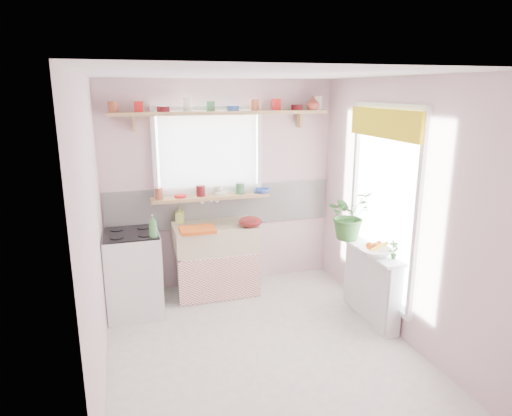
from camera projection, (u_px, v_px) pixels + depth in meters
name	position (u px, v px, depth m)	size (l,w,h in m)	color
room	(294.00, 184.00, 5.00)	(3.20, 3.20, 3.20)	silver
sink_unit	(215.00, 259.00, 5.41)	(0.95, 0.65, 1.11)	white
cooker	(134.00, 273.00, 4.91)	(0.58, 0.58, 0.93)	white
radiator_ledge	(371.00, 283.00, 4.81)	(0.22, 0.95, 0.78)	white
windowsill	(211.00, 197.00, 5.41)	(1.40, 0.22, 0.04)	tan
pine_shelf	(222.00, 113.00, 5.19)	(2.52, 0.24, 0.04)	tan
shelf_crockery	(220.00, 106.00, 5.17)	(2.47, 0.11, 0.12)	#A55133
sill_crockery	(207.00, 191.00, 5.37)	(1.35, 0.11, 0.12)	#A55133
dish_tray	(198.00, 230.00, 5.06)	(0.39, 0.29, 0.04)	#E25A14
colander	(250.00, 222.00, 5.22)	(0.27, 0.27, 0.12)	#611011
jade_plant	(349.00, 215.00, 4.99)	(0.49, 0.43, 0.55)	#306327
fruit_bowl	(375.00, 252.00, 4.52)	(0.32, 0.32, 0.08)	white
herb_pot	(394.00, 250.00, 4.42)	(0.10, 0.07, 0.19)	#2E5A24
soap_bottle_sink	(180.00, 214.00, 5.37)	(0.09, 0.09, 0.20)	#D4E063
sill_cup	(218.00, 190.00, 5.47)	(0.13, 0.13, 0.10)	beige
sill_bowl	(262.00, 191.00, 5.51)	(0.18, 0.18, 0.06)	#3854B8
shelf_vase	(313.00, 103.00, 5.42)	(0.16, 0.16, 0.16)	#A24031
cooker_bottle	(153.00, 226.00, 4.63)	(0.09, 0.09, 0.24)	#458B4A
fruit	(376.00, 246.00, 4.52)	(0.20, 0.14, 0.10)	#DB5212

